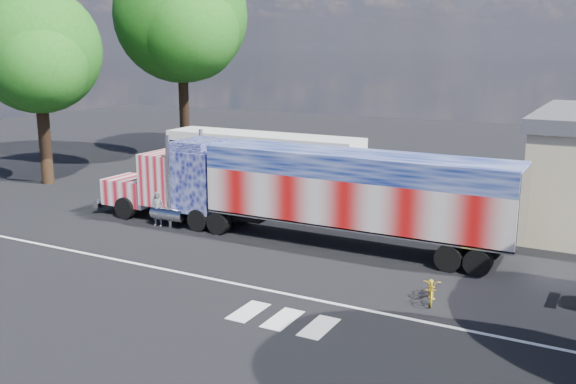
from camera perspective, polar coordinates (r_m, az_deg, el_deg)
The scene contains 8 objects.
ground at distance 25.22m, azimuth -3.24°, elevation -5.55°, with size 100.00×100.00×0.00m, color black.
lane_markings at distance 21.36m, azimuth -4.60°, elevation -9.01°, with size 30.00×2.67×0.01m.
semi_truck at distance 26.62m, azimuth 1.27°, elevation 0.22°, with size 19.46×3.07×4.15m.
coach_bus at distance 35.24m, azimuth -2.27°, elevation 2.61°, with size 11.30×2.63×3.29m.
woman at distance 29.48m, azimuth -11.51°, elevation -1.50°, with size 0.57×0.37×1.56m, color slate.
bicycle at distance 21.13m, azimuth 12.66°, elevation -8.38°, with size 0.54×1.55×0.82m, color gold.
tree_w_a at distance 39.77m, azimuth -21.32°, elevation 11.59°, with size 7.55×7.19×11.34m.
tree_nw_a at distance 46.36m, azimuth -9.39°, elevation 15.13°, with size 9.66×9.20×14.62m.
Camera 1 is at (12.54, -20.39, 7.92)m, focal length 40.00 mm.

